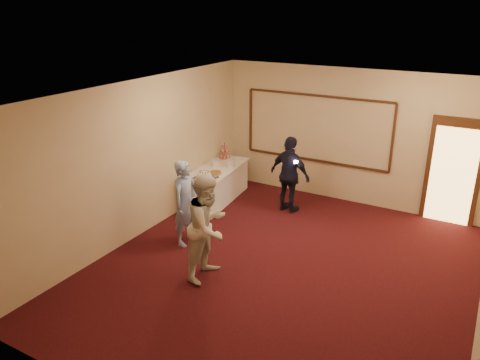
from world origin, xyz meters
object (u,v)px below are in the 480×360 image
Objects in this scene: cupcake_stand at (225,152)px; tart at (215,173)px; man at (186,203)px; buffet_table at (216,184)px; plate_stack_b at (231,163)px; plate_stack_a at (216,163)px; pavlova_tray at (204,177)px; guest at (290,175)px; woman at (208,227)px.

cupcake_stand reaches higher than tart.
man reaches higher than tart.
plate_stack_b is at bearing 51.90° from buffet_table.
cupcake_stand is 2.05× the size of plate_stack_b.
plate_stack_a is 0.91× the size of plate_stack_b.
man is (0.39, -2.28, -0.04)m from plate_stack_b.
pavlova_tray reaches higher than plate_stack_a.
guest is at bearing 4.28° from plate_stack_a.
buffet_table is 0.49m from plate_stack_a.
woman is (1.37, -3.02, 0.04)m from plate_stack_b.
cupcake_stand is at bearing 27.23° from woman.
man is 1.23m from woman.
guest is at bearing 34.03° from pavlova_tray.
cupcake_stand is at bearing -1.60° from guest.
cupcake_stand is 0.23× the size of woman.
tart is at bearing 17.46° from man.
buffet_table is 1.21× the size of woman.
man reaches higher than plate_stack_b.
plate_stack_a is at bearing -156.27° from plate_stack_b.
cupcake_stand is at bearing 105.67° from pavlova_tray.
plate_stack_b is 0.59m from tart.
man is at bearing -75.78° from tart.
tart is (0.18, -0.31, 0.41)m from buffet_table.
man is at bearing -80.30° from plate_stack_b.
man is (0.71, -2.14, -0.03)m from plate_stack_a.
plate_stack_a is at bearing -77.16° from cupcake_stand.
cupcake_stand reaches higher than pavlova_tray.
woman reaches higher than plate_stack_a.
pavlova_tray is 1.37× the size of cupcake_stand.
pavlova_tray is at bearing -89.58° from tart.
pavlova_tray is 0.32× the size of woman.
plate_stack_b is (0.32, 0.14, 0.01)m from plate_stack_a.
pavlova_tray is 1.82m from guest.
cupcake_stand is at bearing 132.88° from plate_stack_b.
guest reaches higher than man.
man is at bearing -73.06° from buffet_table.
tart is at bearing 34.04° from guest.
guest is (1.51, 0.58, 0.04)m from tart.
guest is (1.94, -0.51, -0.08)m from cupcake_stand.
pavlova_tray is 2.81× the size of plate_stack_b.
guest is at bearing -14.64° from cupcake_stand.
plate_stack_a is 0.10× the size of woman.
woman reaches higher than pavlova_tray.
pavlova_tray is at bearing -72.33° from plate_stack_a.
cupcake_stand is 2.91m from man.
guest reaches higher than plate_stack_a.
buffet_table is 3.21m from woman.
buffet_table is at bearing -128.10° from plate_stack_b.
man is at bearing -72.93° from cupcake_stand.
woman is (1.59, -2.74, 0.51)m from buffet_table.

